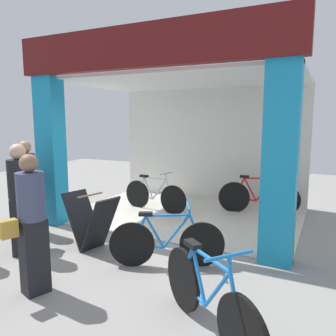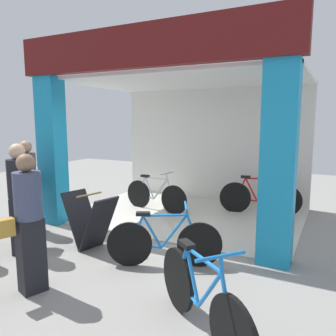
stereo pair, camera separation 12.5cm
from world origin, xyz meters
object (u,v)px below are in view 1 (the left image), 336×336
Objects in this scene: bicycle_parked_1 at (208,299)px; bicycle_inside_0 at (258,197)px; pedestrian_3 at (27,186)px; bicycle_parked_0 at (167,242)px; bicycle_inside_1 at (154,195)px; sandwich_board_sign at (91,222)px; pedestrian_0 at (21,197)px; pedestrian_1 at (32,224)px.

bicycle_inside_0 is at bearing 94.94° from bicycle_parked_1.
bicycle_parked_0 is at bearing -3.83° from pedestrian_3.
bicycle_parked_0 is (1.51, -2.44, -0.00)m from bicycle_inside_1.
bicycle_inside_0 is 1.04× the size of bicycle_inside_1.
sandwich_board_sign is 0.57× the size of pedestrian_0.
bicycle_parked_1 is 2.21m from pedestrian_1.
pedestrian_0 reaches higher than pedestrian_1.
bicycle_inside_1 is at bearing 57.30° from pedestrian_3.
pedestrian_3 is at bearing 134.38° from pedestrian_0.
pedestrian_1 reaches higher than bicycle_parked_0.
bicycle_parked_0 is at bearing 50.58° from pedestrian_1.
bicycle_inside_1 is at bearing 76.63° from pedestrian_0.
bicycle_inside_0 is at bearing 69.02° from pedestrian_1.
bicycle_inside_0 is 4.95m from pedestrian_1.
bicycle_parked_1 reaches higher than bicycle_parked_0.
pedestrian_1 is at bearing -129.42° from bicycle_parked_0.
pedestrian_1 is at bearing -176.68° from bicycle_parked_1.
pedestrian_0 is at bearing 144.15° from pedestrian_1.
bicycle_parked_1 is at bearing 3.32° from pedestrian_1.
pedestrian_3 is at bearing 139.92° from pedestrian_1.
pedestrian_1 is (-2.15, -0.12, 0.48)m from bicycle_parked_1.
bicycle_inside_1 is at bearing -159.54° from bicycle_inside_0.
bicycle_inside_0 is 4.75m from pedestrian_3.
bicycle_inside_0 is 4.49m from bicycle_parked_1.
pedestrian_3 is (-3.60, -3.05, 0.49)m from bicycle_inside_0.
bicycle_inside_1 is at bearing 95.96° from pedestrian_1.
pedestrian_1 is at bearing -40.08° from pedestrian_3.
bicycle_inside_1 is 0.98× the size of pedestrian_1.
bicycle_parked_0 is 0.88× the size of pedestrian_1.
pedestrian_3 reaches higher than bicycle_inside_0.
bicycle_parked_1 is at bearing -49.67° from bicycle_parked_0.
pedestrian_1 is 1.00× the size of pedestrian_3.
bicycle_inside_0 is at bearing 57.67° from sandwich_board_sign.
bicycle_inside_0 is 2.31m from bicycle_inside_1.
bicycle_parked_1 is (2.55, -3.67, 0.02)m from bicycle_inside_1.
pedestrian_3 is (-0.73, 0.75, -0.02)m from pedestrian_0.
bicycle_parked_0 is at bearing 13.93° from pedestrian_0.
pedestrian_3 reaches higher than sandwich_board_sign.
pedestrian_1 is at bearing -84.04° from bicycle_inside_1.
bicycle_parked_0 is 3.00m from pedestrian_3.
pedestrian_0 is (-2.22, -0.55, 0.54)m from bicycle_parked_0.
pedestrian_3 is (-1.44, -2.25, 0.51)m from bicycle_inside_1.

